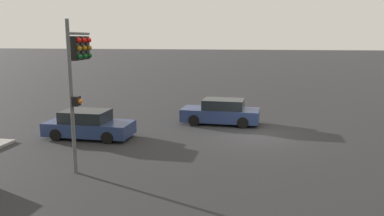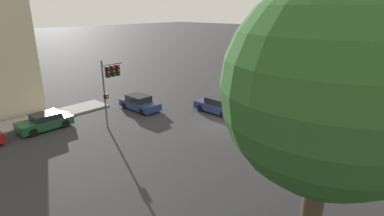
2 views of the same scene
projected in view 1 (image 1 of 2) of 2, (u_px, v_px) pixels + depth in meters
The scene contains 4 objects.
ground_plane at pixel (253, 135), 19.85m from camera, with size 300.00×300.00×0.00m, color #28282B.
traffic_signal at pixel (78, 62), 14.15m from camera, with size 0.68×2.16×5.72m.
crossing_car_0 at pixel (221, 112), 22.27m from camera, with size 4.63×2.08×1.49m.
crossing_car_1 at pixel (88, 125), 19.15m from camera, with size 4.43×2.01×1.42m.
Camera 1 is at (-0.33, 19.51, 5.04)m, focal length 35.00 mm.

